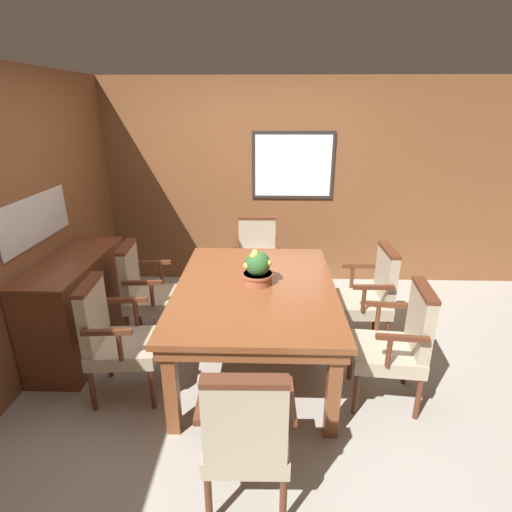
% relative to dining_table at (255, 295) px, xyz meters
% --- Properties ---
extents(ground_plane, '(14.00, 14.00, 0.00)m').
position_rel_dining_table_xyz_m(ground_plane, '(-0.05, -0.06, -0.67)').
color(ground_plane, '#A39E93').
extents(wall_back, '(7.20, 0.08, 2.45)m').
position_rel_dining_table_xyz_m(wall_back, '(-0.05, 1.88, 0.56)').
color(wall_back, brown).
rests_on(wall_back, ground_plane).
extents(wall_left, '(0.08, 7.20, 2.45)m').
position_rel_dining_table_xyz_m(wall_left, '(-1.88, -0.05, 0.56)').
color(wall_left, brown).
rests_on(wall_left, ground_plane).
extents(dining_table, '(1.29, 1.78, 0.76)m').
position_rel_dining_table_xyz_m(dining_table, '(0.00, 0.00, 0.00)').
color(dining_table, brown).
rests_on(dining_table, ground_plane).
extents(chair_left_far, '(0.53, 0.54, 0.96)m').
position_rel_dining_table_xyz_m(chair_left_far, '(-1.05, 0.41, -0.16)').
color(chair_left_far, '#562B19').
rests_on(chair_left_far, ground_plane).
extents(chair_head_far, '(0.51, 0.51, 0.96)m').
position_rel_dining_table_xyz_m(chair_head_far, '(-0.02, 1.29, -0.16)').
color(chair_head_far, '#562B19').
rests_on(chair_head_far, ground_plane).
extents(chair_right_near, '(0.54, 0.54, 0.96)m').
position_rel_dining_table_xyz_m(chair_right_near, '(1.06, -0.41, -0.16)').
color(chair_right_near, '#562B19').
rests_on(chair_right_near, ground_plane).
extents(chair_right_far, '(0.51, 0.52, 0.96)m').
position_rel_dining_table_xyz_m(chair_right_far, '(1.04, 0.38, -0.16)').
color(chair_right_far, '#562B19').
rests_on(chair_right_far, ground_plane).
extents(chair_head_near, '(0.52, 0.51, 0.96)m').
position_rel_dining_table_xyz_m(chair_head_near, '(-0.01, -1.30, -0.16)').
color(chair_head_near, '#562B19').
rests_on(chair_head_near, ground_plane).
extents(chair_left_near, '(0.53, 0.54, 0.96)m').
position_rel_dining_table_xyz_m(chair_left_near, '(-1.06, -0.40, -0.16)').
color(chair_left_near, '#562B19').
rests_on(chair_left_near, ground_plane).
extents(potted_plant, '(0.25, 0.25, 0.30)m').
position_rel_dining_table_xyz_m(potted_plant, '(0.02, 0.04, 0.22)').
color(potted_plant, '#9E5638').
rests_on(potted_plant, dining_table).
extents(sideboard_cabinet, '(0.49, 1.27, 0.89)m').
position_rel_dining_table_xyz_m(sideboard_cabinet, '(-1.61, 0.20, -0.22)').
color(sideboard_cabinet, brown).
rests_on(sideboard_cabinet, ground_plane).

